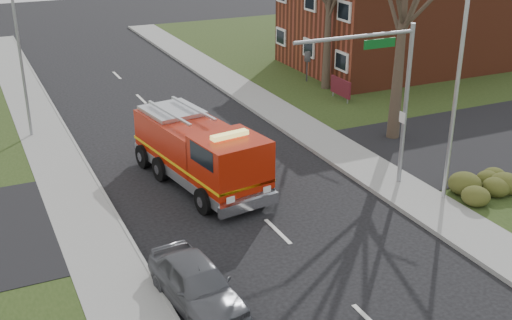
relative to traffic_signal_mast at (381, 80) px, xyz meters
name	(u,v)px	position (x,y,z in m)	size (l,w,h in m)	color
ground	(278,232)	(-5.21, -1.50, -4.71)	(120.00, 120.00, 0.00)	black
sidewalk_right	(415,198)	(0.99, -1.50, -4.63)	(2.40, 80.00, 0.15)	gray
sidewalk_left	(108,269)	(-11.41, -1.50, -4.63)	(2.40, 80.00, 0.15)	gray
brick_building	(405,14)	(13.79, 16.50, -1.05)	(15.40, 10.40, 7.25)	maroon
health_center_sign	(341,87)	(5.29, 11.00, -3.83)	(0.12, 2.00, 1.40)	#55141E
hedge_corner	(488,184)	(3.79, -2.50, -4.13)	(2.80, 2.00, 0.90)	#363D16
traffic_signal_mast	(381,80)	(0.00, 0.00, 0.00)	(5.29, 0.18, 6.80)	gray
streetlight_pole	(455,91)	(1.93, -2.00, -0.16)	(1.48, 0.16, 8.40)	#B7BABF
utility_pole_far	(22,70)	(-12.01, 12.50, -1.21)	(0.14, 0.14, 7.00)	gray
fire_engine	(201,154)	(-6.24, 3.59, -3.34)	(3.79, 7.79, 3.02)	#A41A07
parked_car_maroon	(197,283)	(-9.41, -4.46, -3.98)	(1.72, 4.27, 1.46)	#4F5156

